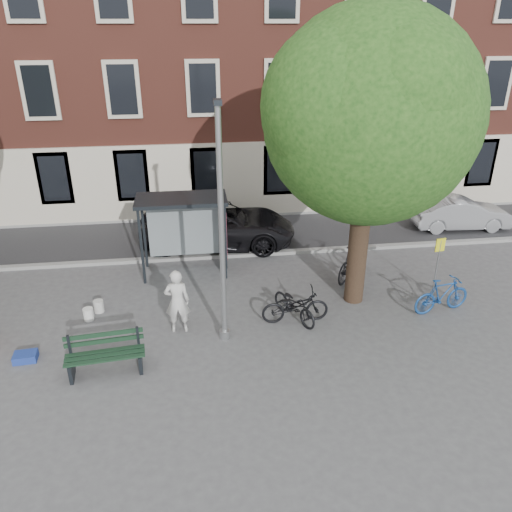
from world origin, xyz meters
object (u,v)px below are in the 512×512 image
object	(u,v)px
bus_shelter	(195,217)
bike_d	(353,260)
bench	(105,356)
bike_a	(295,306)
notice_sign	(439,255)
bike_b	(442,295)
bike_c	(294,305)
car_dark	(218,225)
lamppost	(222,242)
car_silver	(460,213)
painter	(177,301)

from	to	relation	value
bus_shelter	bike_d	world-z (taller)	bus_shelter
bus_shelter	bench	size ratio (longest dim) A/B	1.51
bike_a	notice_sign	bearing A→B (deg)	-77.53
bike_d	notice_sign	distance (m)	2.64
bike_b	bike_d	distance (m)	3.05
bike_c	car_dark	world-z (taller)	car_dark
lamppost	notice_sign	bearing A→B (deg)	13.36
bike_a	bike_d	size ratio (longest dim) A/B	0.90
bus_shelter	bike_a	size ratio (longest dim) A/B	1.53
car_silver	notice_sign	world-z (taller)	notice_sign
car_dark	notice_sign	xyz separation A→B (m)	(6.31, -4.60, 0.52)
bus_shelter	bench	bearing A→B (deg)	-114.18
bike_d	car_silver	bearing A→B (deg)	-104.95
painter	bench	xyz separation A→B (m)	(-1.71, -1.52, -0.48)
bench	bus_shelter	bearing A→B (deg)	60.09
lamppost	bus_shelter	distance (m)	4.24
bus_shelter	car_dark	xyz separation A→B (m)	(0.85, 2.05, -1.13)
painter	bike_b	xyz separation A→B (m)	(7.47, -0.01, -0.37)
bike_b	bike_c	size ratio (longest dim) A/B	1.02
car_dark	car_silver	size ratio (longest dim) A/B	1.46
bus_shelter	bench	world-z (taller)	bus_shelter
car_silver	bike_a	bearing A→B (deg)	130.17
bench	bike_c	xyz separation A→B (m)	(4.91, 1.68, 0.03)
painter	bike_d	distance (m)	6.08
bench	bike_d	size ratio (longest dim) A/B	0.91
bike_c	notice_sign	xyz separation A→B (m)	(4.55, 0.89, 0.85)
bench	bike_d	bearing A→B (deg)	22.49
bike_a	bench	bearing A→B (deg)	107.59
bench	bike_c	distance (m)	5.19
bench	bike_c	bearing A→B (deg)	13.13
painter	car_silver	size ratio (longest dim) A/B	0.47
bench	car_silver	size ratio (longest dim) A/B	0.49
painter	bench	bearing A→B (deg)	41.85
painter	bus_shelter	bearing A→B (deg)	-99.28
bike_c	car_dark	xyz separation A→B (m)	(-1.76, 5.49, 0.32)
bike_c	car_dark	size ratio (longest dim) A/B	0.31
bench	car_dark	size ratio (longest dim) A/B	0.33
lamppost	notice_sign	xyz separation A→B (m)	(6.55, 1.56, -1.47)
bike_d	car_silver	world-z (taller)	car_silver
lamppost	bike_b	size ratio (longest dim) A/B	3.42
car_silver	lamppost	bearing A→B (deg)	126.54
bus_shelter	car_silver	xyz separation A→B (m)	(10.61, 2.40, -1.28)
bus_shelter	notice_sign	world-z (taller)	bus_shelter
bus_shelter	bike_d	xyz separation A→B (m)	(4.99, -1.20, -1.30)
bike_c	bike_d	bearing A→B (deg)	16.10
car_silver	bike_d	bearing A→B (deg)	126.20
bike_d	car_silver	xyz separation A→B (m)	(5.61, 3.61, 0.02)
lamppost	car_dark	world-z (taller)	lamppost
bus_shelter	car_dark	size ratio (longest dim) A/B	0.50
lamppost	bike_d	size ratio (longest dim) A/B	2.96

